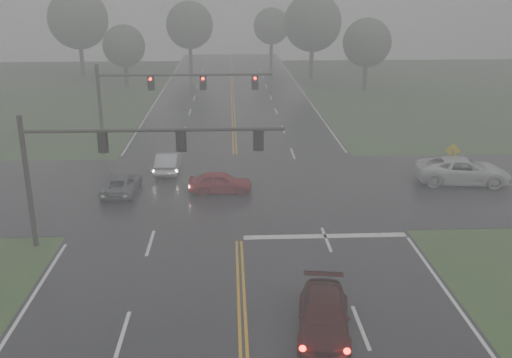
{
  "coord_description": "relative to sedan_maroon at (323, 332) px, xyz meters",
  "views": [
    {
      "loc": [
        -0.38,
        -12.59,
        12.32
      ],
      "look_at": [
        0.97,
        16.0,
        2.69
      ],
      "focal_mm": 40.0,
      "sensor_mm": 36.0,
      "label": 1
    }
  ],
  "objects": [
    {
      "name": "tree_ne_a",
      "position": [
        8.24,
        62.66,
        7.73
      ],
      "size": [
        8.0,
        8.0,
        11.74
      ],
      "color": "#382F25",
      "rests_on": "ground"
    },
    {
      "name": "signal_gantry_far",
      "position": [
        -9.08,
        24.88,
        4.88
      ],
      "size": [
        13.23,
        0.35,
        6.91
      ],
      "color": "black",
      "rests_on": "ground"
    },
    {
      "name": "stop_bar",
      "position": [
        1.48,
        8.64,
        0.0
      ],
      "size": [
        8.5,
        0.5,
        0.01
      ],
      "primitive_type": "cube",
      "color": "white",
      "rests_on": "ground"
    },
    {
      "name": "sign_diamond_east",
      "position": [
        11.62,
        17.96,
        1.62
      ],
      "size": [
        0.99,
        0.23,
        2.41
      ],
      "rotation": [
        0.0,
        0.0,
        -0.2
      ],
      "color": "black",
      "rests_on": "ground"
    },
    {
      "name": "car_grey",
      "position": [
        -10.25,
        15.84,
        0.0
      ],
      "size": [
        2.18,
        4.43,
        1.21
      ],
      "primitive_type": "imported",
      "rotation": [
        0.0,
        0.0,
        3.1
      ],
      "color": "#515358",
      "rests_on": "ground"
    },
    {
      "name": "sedan_red",
      "position": [
        -4.05,
        15.61,
        0.0
      ],
      "size": [
        4.04,
        1.71,
        1.36
      ],
      "primitive_type": "imported",
      "rotation": [
        0.0,
        0.0,
        1.54
      ],
      "color": "maroon",
      "rests_on": "ground"
    },
    {
      "name": "sedan_maroon",
      "position": [
        0.0,
        0.0,
        0.0
      ],
      "size": [
        2.59,
        4.94,
        1.37
      ],
      "primitive_type": "imported",
      "rotation": [
        0.0,
        0.0,
        -0.15
      ],
      "color": "#340A09",
      "rests_on": "ground"
    },
    {
      "name": "tree_nw_a",
      "position": [
        -16.8,
        56.94,
        5.21
      ],
      "size": [
        5.4,
        5.4,
        7.93
      ],
      "color": "#382F25",
      "rests_on": "ground"
    },
    {
      "name": "signal_gantry_near",
      "position": [
        -9.32,
        8.24,
        4.71
      ],
      "size": [
        12.58,
        0.29,
        6.67
      ],
      "color": "black",
      "rests_on": "ground"
    },
    {
      "name": "cross_street",
      "position": [
        -3.02,
        16.24,
        0.0
      ],
      "size": [
        120.0,
        14.0,
        0.02
      ],
      "primitive_type": "cube",
      "color": "black",
      "rests_on": "ground"
    },
    {
      "name": "sedan_silver",
      "position": [
        -7.76,
        20.12,
        0.0
      ],
      "size": [
        1.5,
        4.24,
        1.4
      ],
      "primitive_type": "imported",
      "rotation": [
        0.0,
        0.0,
        3.14
      ],
      "color": "#B7BABF",
      "rests_on": "ground"
    },
    {
      "name": "tree_e_near",
      "position": [
        13.79,
        53.32,
        5.82
      ],
      "size": [
        6.03,
        6.03,
        8.86
      ],
      "color": "#382F25",
      "rests_on": "ground"
    },
    {
      "name": "main_road",
      "position": [
        -3.02,
        14.24,
        0.0
      ],
      "size": [
        18.0,
        160.0,
        0.02
      ],
      "primitive_type": "cube",
      "color": "black",
      "rests_on": "ground"
    },
    {
      "name": "pickup_white",
      "position": [
        11.93,
        16.78,
        0.0
      ],
      "size": [
        6.37,
        3.51,
        1.69
      ],
      "primitive_type": "imported",
      "rotation": [
        0.0,
        0.0,
        1.45
      ],
      "color": "silver",
      "rests_on": "ground"
    },
    {
      "name": "tree_nw_b",
      "position": [
        -24.53,
        65.88,
        8.08
      ],
      "size": [
        8.36,
        8.36,
        12.28
      ],
      "color": "#382F25",
      "rests_on": "ground"
    },
    {
      "name": "tree_n_far",
      "position": [
        4.03,
        82.6,
        6.02
      ],
      "size": [
        6.24,
        6.24,
        9.16
      ],
      "color": "#382F25",
      "rests_on": "ground"
    },
    {
      "name": "tree_n_mid",
      "position": [
        -9.29,
        71.42,
        6.91
      ],
      "size": [
        7.15,
        7.15,
        10.5
      ],
      "color": "#382F25",
      "rests_on": "ground"
    }
  ]
}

